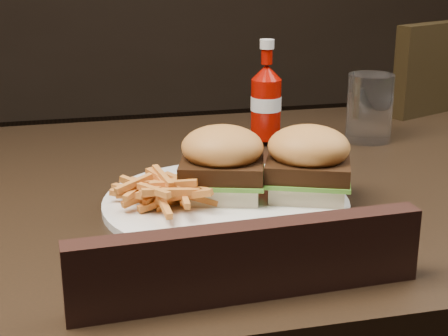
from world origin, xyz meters
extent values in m
cube|color=black|center=(0.00, 0.00, 0.73)|extent=(1.20, 0.80, 0.04)
cube|color=black|center=(0.47, 0.56, 0.43)|extent=(0.61, 0.61, 0.04)
cylinder|color=white|center=(-0.09, -0.09, 0.76)|extent=(0.32, 0.32, 0.01)
cube|color=beige|center=(-0.09, -0.08, 0.77)|extent=(0.12, 0.11, 0.02)
cube|color=beige|center=(0.02, -0.10, 0.77)|extent=(0.12, 0.12, 0.02)
cylinder|color=#990C03|center=(0.05, 0.18, 0.81)|extent=(0.07, 0.07, 0.10)
cylinder|color=white|center=(0.23, 0.16, 0.81)|extent=(0.10, 0.10, 0.12)
camera|label=1|loc=(-0.29, -0.91, 1.08)|focal=55.00mm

